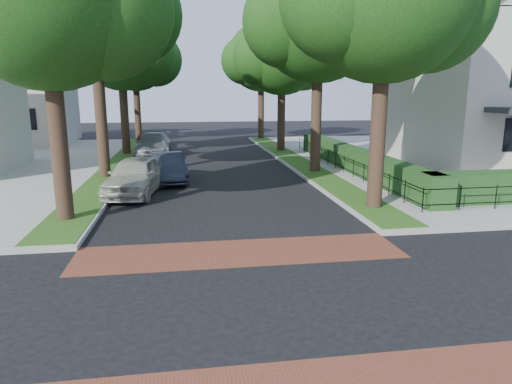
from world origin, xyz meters
The scene contains 17 objects.
ground centered at (0.00, 0.00, 0.00)m, with size 120.00×120.00×0.00m, color black.
sidewalk_ne centered at (19.50, 19.00, 0.07)m, with size 30.00×30.00×0.15m, color gray.
crosswalk_far centered at (0.00, 3.20, 0.01)m, with size 9.00×2.20×0.01m, color brown.
grass_strip_ne centered at (5.40, 19.10, 0.16)m, with size 1.60×29.80×0.02m, color #254C15.
grass_strip_nw centered at (-5.40, 19.10, 0.16)m, with size 1.60×29.80×0.02m, color #254C15.
tree_right_mid centered at (5.61, 15.25, 7.99)m, with size 8.25×7.09×11.22m.
tree_right_far centered at (5.60, 24.22, 6.91)m, with size 7.25×6.23×9.74m.
tree_right_back centered at (5.60, 33.23, 7.27)m, with size 7.50×6.45×10.20m.
tree_left_mid centered at (-5.39, 15.24, 8.34)m, with size 8.00×6.88×11.48m.
tree_left_far centered at (-5.40, 24.22, 7.12)m, with size 7.00×6.02×9.86m.
tree_left_back centered at (-5.40, 33.24, 7.41)m, with size 7.75×6.66×10.44m.
hedge_main_road centered at (7.70, 15.00, 0.75)m, with size 1.00×18.00×1.20m, color #143C18.
fence_main_road centered at (6.90, 15.00, 0.60)m, with size 0.06×18.00×0.90m, color black, non-canonical shape.
house_left_far centered at (-15.49, 31.99, 5.04)m, with size 10.00×9.00×10.14m.
parked_car_front centered at (-3.60, 11.18, 0.82)m, with size 1.94×4.82×1.64m, color #B3B2A1.
parked_car_middle centered at (-2.30, 13.91, 0.71)m, with size 1.50×4.29×1.41m, color #1F232F.
parked_car_rear centered at (-3.55, 22.84, 0.81)m, with size 2.28×5.61×1.63m, color gray.
Camera 1 is at (-1.39, -8.70, 4.37)m, focal length 32.00 mm.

